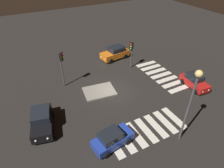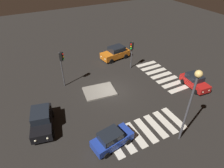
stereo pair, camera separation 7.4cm
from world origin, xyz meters
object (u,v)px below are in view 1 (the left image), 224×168
car_black (42,120)px  street_lamp (192,96)px  car_red (194,81)px  traffic_light_west (62,62)px  traffic_light_north (131,49)px  car_blue (112,139)px  car_orange (115,53)px  traffic_island (99,91)px

car_black → street_lamp: 13.31m
car_red → traffic_light_west: size_ratio=0.85×
traffic_light_north → car_blue: bearing=14.7°
traffic_light_west → traffic_light_north: bearing=37.6°
car_orange → traffic_light_west: traffic_light_west is taller
car_red → traffic_island: bearing=-107.2°
car_red → street_lamp: (-7.17, -5.20, 4.12)m
car_red → street_lamp: street_lamp is taller
traffic_island → street_lamp: 11.30m
car_red → street_lamp: size_ratio=0.54×
traffic_island → car_red: (10.69, -4.39, 0.71)m
street_lamp → traffic_light_north: bearing=78.0°
traffic_island → car_black: size_ratio=0.88×
car_blue → car_red: (12.86, 3.01, 0.02)m
street_lamp → car_red: bearing=36.0°
car_orange → traffic_light_north: bearing=89.9°
traffic_light_west → street_lamp: size_ratio=0.63×
car_blue → car_red: car_red is taller
traffic_island → car_blue: 7.74m
car_black → traffic_light_north: bearing=125.0°
car_blue → traffic_light_north: (8.36, 10.43, 2.17)m
car_orange → car_black: (-12.74, -9.17, -0.03)m
car_orange → car_red: 12.07m
traffic_island → traffic_light_north: size_ratio=1.02×
car_blue → traffic_light_north: 13.55m
car_blue → traffic_island: bearing=65.1°
street_lamp → car_black: bearing=146.4°
traffic_light_west → traffic_light_north: size_ratio=1.16×
traffic_light_north → street_lamp: street_lamp is taller
traffic_island → street_lamp: (3.52, -9.59, 4.83)m
car_blue → street_lamp: (5.69, -2.19, 4.14)m
traffic_light_west → traffic_light_north: traffic_light_west is taller
traffic_light_west → traffic_island: bearing=-6.1°
traffic_light_west → street_lamp: street_lamp is taller
car_orange → traffic_light_west: size_ratio=1.01×
car_orange → street_lamp: 16.82m
traffic_island → traffic_light_north: 7.47m
traffic_island → traffic_light_north: traffic_light_north is taller
traffic_island → car_blue: car_blue is taller
traffic_island → car_black: bearing=-160.0°
car_blue → car_red: bearing=4.6°
car_black → car_red: size_ratio=1.16×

